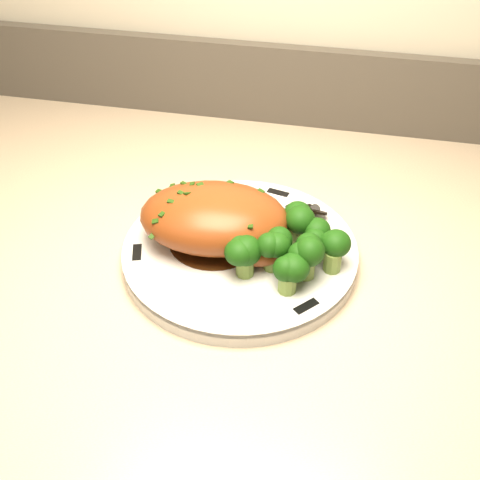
% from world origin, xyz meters
% --- Properties ---
extents(counter, '(2.13, 0.70, 1.04)m').
position_xyz_m(counter, '(0.33, 1.67, 0.46)').
color(counter, brown).
rests_on(counter, ground).
extents(plate, '(0.31, 0.31, 0.02)m').
position_xyz_m(plate, '(0.59, 1.66, 0.93)').
color(plate, silver).
rests_on(plate, counter).
extents(rim_accent_0, '(0.03, 0.02, 0.00)m').
position_xyz_m(rim_accent_0, '(0.61, 1.77, 0.94)').
color(rim_accent_0, black).
rests_on(rim_accent_0, plate).
extents(rim_accent_1, '(0.02, 0.03, 0.00)m').
position_xyz_m(rim_accent_1, '(0.48, 1.62, 0.94)').
color(rim_accent_1, black).
rests_on(rim_accent_1, plate).
extents(rim_accent_2, '(0.03, 0.03, 0.00)m').
position_xyz_m(rim_accent_2, '(0.67, 1.58, 0.94)').
color(rim_accent_2, black).
rests_on(rim_accent_2, plate).
extents(gravy_pool, '(0.11, 0.11, 0.00)m').
position_xyz_m(gravy_pool, '(0.56, 1.66, 0.94)').
color(gravy_pool, '#321809').
rests_on(gravy_pool, plate).
extents(chicken_breast, '(0.18, 0.13, 0.06)m').
position_xyz_m(chicken_breast, '(0.56, 1.66, 0.97)').
color(chicken_breast, '#964319').
rests_on(chicken_breast, plate).
extents(mushroom_pile, '(0.08, 0.06, 0.02)m').
position_xyz_m(mushroom_pile, '(0.64, 1.71, 0.94)').
color(mushroom_pile, black).
rests_on(mushroom_pile, plate).
extents(broccoli_florets, '(0.12, 0.11, 0.04)m').
position_xyz_m(broccoli_florets, '(0.65, 1.64, 0.96)').
color(broccoli_florets, olive).
rests_on(broccoli_florets, plate).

